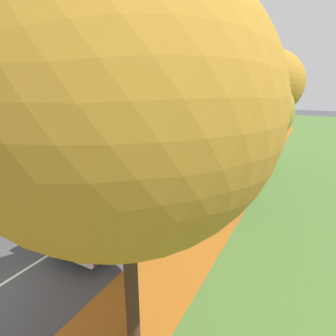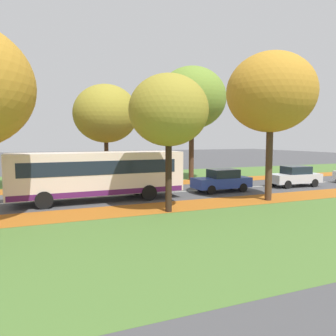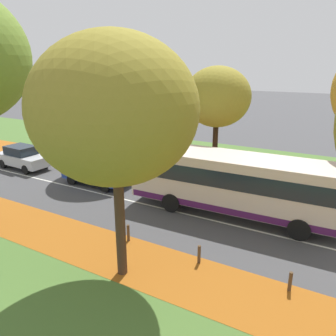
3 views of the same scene
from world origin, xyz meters
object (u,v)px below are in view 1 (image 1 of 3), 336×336
object	(u,v)px
bollard_fifth	(111,175)
car_blue_lead	(203,159)
tree_right_mid	(264,84)
car_silver_following	(227,143)
tree_left_mid	(137,74)
tree_right_nearest	(123,112)
car_white_third_in_line	(245,133)
bus	(142,182)
tree_right_near	(249,112)
bollard_third	(25,213)
bollard_fourth	(75,191)
tree_left_near	(71,96)

from	to	relation	value
bollard_fifth	car_blue_lead	xyz separation A→B (m)	(4.66, 5.85, 0.44)
tree_right_mid	car_silver_following	bearing A→B (deg)	124.29
tree_left_mid	tree_right_nearest	distance (m)	19.62
bollard_fifth	car_white_third_in_line	bearing A→B (deg)	76.15
tree_left_mid	bus	size ratio (longest dim) A/B	0.98
car_blue_lead	car_silver_following	world-z (taller)	same
tree_right_near	car_white_third_in_line	world-z (taller)	tree_right_near
tree_right_nearest	bollard_third	size ratio (longest dim) A/B	12.20
bollard_fifth	bus	xyz separation A→B (m)	(4.74, -3.02, 1.33)
tree_left_mid	car_white_third_in_line	bearing A→B (deg)	60.88
tree_left_mid	car_silver_following	size ratio (longest dim) A/B	2.41
bus	car_white_third_in_line	xyz separation A→B (m)	(0.07, 22.54, -0.89)
bollard_fourth	car_white_third_in_line	world-z (taller)	car_white_third_in_line
bollard_fourth	car_blue_lead	xyz separation A→B (m)	(4.67, 9.11, 0.45)
tree_right_mid	car_white_third_in_line	xyz separation A→B (m)	(-3.80, 12.77, -5.75)
tree_left_near	tree_left_mid	world-z (taller)	tree_left_mid
tree_right_near	bollard_fifth	world-z (taller)	tree_right_near
tree_right_nearest	bollard_fifth	distance (m)	13.99
car_blue_lead	car_white_third_in_line	xyz separation A→B (m)	(0.16, 13.68, 0.00)
tree_left_near	tree_right_near	world-z (taller)	tree_left_near
tree_right_near	bollard_third	bearing A→B (deg)	-145.48
tree_left_mid	tree_right_mid	xyz separation A→B (m)	(10.88, -0.06, -0.89)
bollard_fourth	tree_right_mid	bearing A→B (deg)	49.28
tree_right_near	bus	distance (m)	6.39
tree_left_near	car_blue_lead	world-z (taller)	tree_left_near
tree_left_mid	tree_left_near	bearing A→B (deg)	-87.42
bus	car_white_third_in_line	size ratio (longest dim) A/B	2.47
bollard_fourth	car_white_third_in_line	xyz separation A→B (m)	(4.82, 22.79, 0.45)
bus	tree_right_near	bearing A→B (deg)	32.31
tree_left_near	tree_left_mid	xyz separation A→B (m)	(-0.36, 7.93, 1.64)
tree_left_near	tree_right_nearest	size ratio (longest dim) A/B	0.94
bollard_third	car_white_third_in_line	size ratio (longest dim) A/B	0.17
car_silver_following	car_white_third_in_line	world-z (taller)	same
bollard_fourth	car_silver_following	bearing A→B (deg)	73.72
bollard_fifth	car_white_third_in_line	distance (m)	20.11
tree_left_mid	bollard_fourth	xyz separation A→B (m)	(2.26, -10.08, -7.10)
tree_left_near	bollard_fifth	bearing A→B (deg)	30.32
tree_right_near	bollard_third	distance (m)	12.24
tree_right_nearest	car_silver_following	world-z (taller)	tree_right_nearest
bus	car_white_third_in_line	distance (m)	22.56
tree_left_near	car_white_third_in_line	size ratio (longest dim) A/B	1.93
bollard_third	car_blue_lead	size ratio (longest dim) A/B	0.17
tree_right_mid	bus	distance (m)	11.58
tree_right_near	tree_right_nearest	bearing A→B (deg)	-92.91
car_blue_lead	bollard_fourth	bearing A→B (deg)	-117.13
bollard_fifth	bus	size ratio (longest dim) A/B	0.07
tree_left_near	bus	distance (m)	8.05
tree_right_mid	bollard_fourth	distance (m)	14.60
car_blue_lead	car_white_third_in_line	size ratio (longest dim) A/B	1.00
tree_right_near	tree_right_mid	world-z (taller)	tree_right_mid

